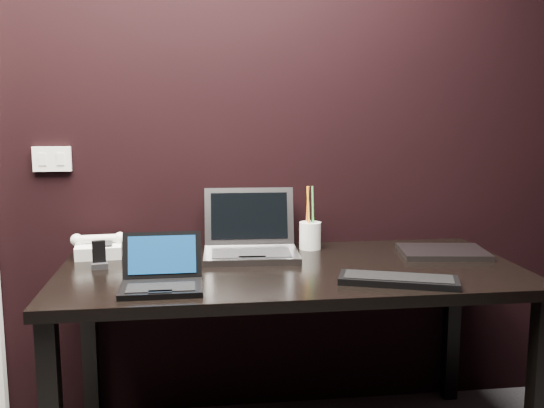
{
  "coord_description": "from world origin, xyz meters",
  "views": [
    {
      "loc": [
        -0.05,
        -0.76,
        1.32
      ],
      "look_at": [
        0.22,
        1.35,
        0.99
      ],
      "focal_mm": 40.0,
      "sensor_mm": 36.0,
      "label": 1
    }
  ],
  "objects": [
    {
      "name": "ext_keyboard",
      "position": [
        0.62,
        1.14,
        0.75
      ],
      "size": [
        0.42,
        0.26,
        0.03
      ],
      "color": "black",
      "rests_on": "desk"
    },
    {
      "name": "desk_phone",
      "position": [
        -0.43,
        1.66,
        0.78
      ],
      "size": [
        0.22,
        0.17,
        0.11
      ],
      "color": "white",
      "rests_on": "desk"
    },
    {
      "name": "netbook",
      "position": [
        -0.16,
        1.18,
        0.77
      ],
      "size": [
        0.26,
        0.24,
        0.17
      ],
      "color": "black",
      "rests_on": "desk"
    },
    {
      "name": "wall_back",
      "position": [
        0.0,
        1.8,
        1.3
      ],
      "size": [
        4.0,
        0.0,
        4.0
      ],
      "primitive_type": "plane",
      "rotation": [
        1.57,
        0.0,
        0.0
      ],
      "color": "black",
      "rests_on": "ground"
    },
    {
      "name": "closed_laptop",
      "position": [
        0.94,
        1.51,
        0.75
      ],
      "size": [
        0.37,
        0.29,
        0.02
      ],
      "color": "gray",
      "rests_on": "desk"
    },
    {
      "name": "mobile_phone",
      "position": [
        -0.4,
        1.48,
        0.78
      ],
      "size": [
        0.07,
        0.06,
        0.1
      ],
      "color": "black",
      "rests_on": "desk"
    },
    {
      "name": "wall_switch",
      "position": [
        -0.62,
        1.79,
        1.12
      ],
      "size": [
        0.15,
        0.02,
        0.1
      ],
      "color": "silver",
      "rests_on": "wall_back"
    },
    {
      "name": "desk",
      "position": [
        0.3,
        1.4,
        0.66
      ],
      "size": [
        1.7,
        0.8,
        0.74
      ],
      "color": "black",
      "rests_on": "ground"
    },
    {
      "name": "silver_laptop",
      "position": [
        0.17,
        1.6,
        0.79
      ],
      "size": [
        0.39,
        0.35,
        0.25
      ],
      "color": "gray",
      "rests_on": "desk"
    },
    {
      "name": "pen_cup",
      "position": [
        0.43,
        1.68,
        0.8
      ],
      "size": [
        0.12,
        0.12,
        0.27
      ],
      "color": "silver",
      "rests_on": "desk"
    }
  ]
}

